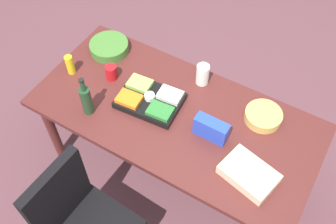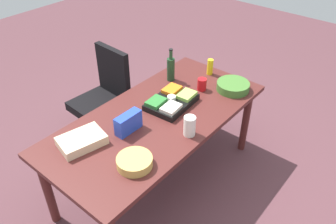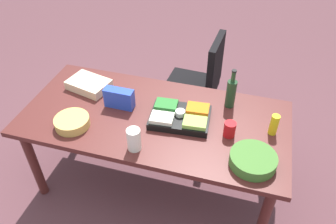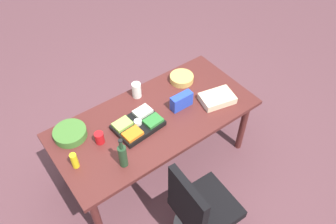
{
  "view_description": "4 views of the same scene",
  "coord_description": "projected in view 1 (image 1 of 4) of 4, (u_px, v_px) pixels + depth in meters",
  "views": [
    {
      "loc": [
        0.76,
        -1.37,
        2.83
      ],
      "look_at": [
        -0.01,
        -0.07,
        0.83
      ],
      "focal_mm": 41.74,
      "sensor_mm": 36.0,
      "label": 1
    },
    {
      "loc": [
        1.64,
        1.48,
        2.38
      ],
      "look_at": [
        -0.03,
        0.08,
        0.8
      ],
      "focal_mm": 36.44,
      "sensor_mm": 36.0,
      "label": 2
    },
    {
      "loc": [
        -0.61,
        1.72,
        2.32
      ],
      "look_at": [
        -0.11,
        0.01,
        0.82
      ],
      "focal_mm": 35.46,
      "sensor_mm": 36.0,
      "label": 3
    },
    {
      "loc": [
        -1.16,
        -1.76,
        3.04
      ],
      "look_at": [
        0.11,
        -0.06,
        0.8
      ],
      "focal_mm": 35.74,
      "sensor_mm": 36.0,
      "label": 4
    }
  ],
  "objects": [
    {
      "name": "mayo_jar",
      "position": [
        203.0,
        74.0,
        2.71
      ],
      "size": [
        0.1,
        0.1,
        0.16
      ],
      "primitive_type": "cylinder",
      "rotation": [
        0.0,
        0.0,
        0.18
      ],
      "color": "white",
      "rests_on": "conference_table"
    },
    {
      "name": "ground_plane",
      "position": [
        174.0,
        167.0,
        3.2
      ],
      "size": [
        10.0,
        10.0,
        0.0
      ],
      "primitive_type": "plane",
      "color": "brown"
    },
    {
      "name": "wine_bottle",
      "position": [
        86.0,
        100.0,
        2.52
      ],
      "size": [
        0.08,
        0.08,
        0.32
      ],
      "color": "#1F3D23",
      "rests_on": "conference_table"
    },
    {
      "name": "mustard_bottle",
      "position": [
        70.0,
        65.0,
        2.77
      ],
      "size": [
        0.06,
        0.06,
        0.15
      ],
      "primitive_type": "cylinder",
      "rotation": [
        0.0,
        0.0,
        -0.17
      ],
      "color": "yellow",
      "rests_on": "conference_table"
    },
    {
      "name": "conference_table",
      "position": [
        175.0,
        120.0,
        2.67
      ],
      "size": [
        1.93,
        0.92,
        0.74
      ],
      "color": "#50201D",
      "rests_on": "ground"
    },
    {
      "name": "salad_bowl",
      "position": [
        109.0,
        47.0,
        2.94
      ],
      "size": [
        0.34,
        0.34,
        0.07
      ],
      "primitive_type": "cylinder",
      "rotation": [
        0.0,
        0.0,
        0.2
      ],
      "color": "#41712D",
      "rests_on": "conference_table"
    },
    {
      "name": "chip_bowl",
      "position": [
        263.0,
        116.0,
        2.55
      ],
      "size": [
        0.26,
        0.26,
        0.07
      ],
      "primitive_type": "cylinder",
      "rotation": [
        0.0,
        0.0,
        0.06
      ],
      "color": "tan",
      "rests_on": "conference_table"
    },
    {
      "name": "veggie_tray",
      "position": [
        150.0,
        100.0,
        2.63
      ],
      "size": [
        0.44,
        0.33,
        0.09
      ],
      "color": "black",
      "rests_on": "conference_table"
    },
    {
      "name": "red_solo_cup",
      "position": [
        111.0,
        72.0,
        2.76
      ],
      "size": [
        0.08,
        0.08,
        0.11
      ],
      "primitive_type": "cylinder",
      "rotation": [
        0.0,
        0.0,
        -0.03
      ],
      "color": "red",
      "rests_on": "conference_table"
    },
    {
      "name": "sheet_cake",
      "position": [
        249.0,
        174.0,
        2.3
      ],
      "size": [
        0.36,
        0.29,
        0.07
      ],
      "primitive_type": "cube",
      "rotation": [
        0.0,
        0.0,
        -0.23
      ],
      "color": "beige",
      "rests_on": "conference_table"
    },
    {
      "name": "chip_bag_blue",
      "position": [
        211.0,
        129.0,
        2.44
      ],
      "size": [
        0.22,
        0.08,
        0.15
      ],
      "primitive_type": "cube",
      "rotation": [
        0.0,
        0.0,
        -0.01
      ],
      "color": "blue",
      "rests_on": "conference_table"
    }
  ]
}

